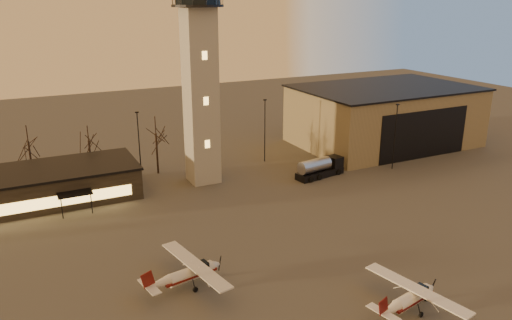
# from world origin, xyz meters

# --- Properties ---
(ground) EXTENTS (220.00, 220.00, 0.00)m
(ground) POSITION_xyz_m (0.00, 0.00, 0.00)
(ground) COLOR #454240
(ground) RESTS_ON ground
(control_tower) EXTENTS (6.80, 6.80, 32.60)m
(control_tower) POSITION_xyz_m (0.00, 30.00, 16.33)
(control_tower) COLOR #A09E98
(control_tower) RESTS_ON ground
(hangar) EXTENTS (30.60, 20.60, 10.30)m
(hangar) POSITION_xyz_m (36.00, 33.98, 5.15)
(hangar) COLOR #8B7B5B
(hangar) RESTS_ON ground
(terminal) EXTENTS (25.40, 12.20, 4.30)m
(terminal) POSITION_xyz_m (-21.99, 31.98, 2.16)
(terminal) COLOR black
(terminal) RESTS_ON ground
(light_poles) EXTENTS (58.50, 12.25, 10.14)m
(light_poles) POSITION_xyz_m (0.50, 31.00, 5.41)
(light_poles) COLOR black
(light_poles) RESTS_ON ground
(tree_row) EXTENTS (37.20, 9.20, 8.80)m
(tree_row) POSITION_xyz_m (-13.70, 39.16, 5.94)
(tree_row) COLOR black
(tree_row) RESTS_ON ground
(cessna_front) EXTENTS (7.90, 9.93, 2.73)m
(cessna_front) POSITION_xyz_m (4.72, -7.33, 0.93)
(cessna_front) COLOR white
(cessna_front) RESTS_ON ground
(cessna_rear) EXTENTS (8.42, 10.59, 2.91)m
(cessna_rear) POSITION_xyz_m (-10.68, 4.52, 1.00)
(cessna_rear) COLOR beige
(cessna_rear) RESTS_ON ground
(fuel_truck) EXTENTS (8.04, 3.59, 2.89)m
(fuel_truck) POSITION_xyz_m (15.97, 23.99, 1.14)
(fuel_truck) COLOR black
(fuel_truck) RESTS_ON ground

